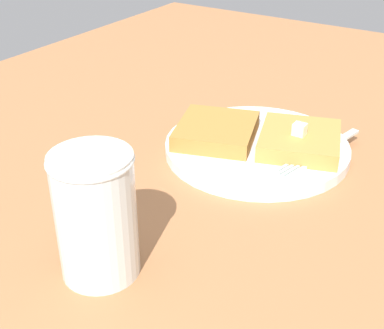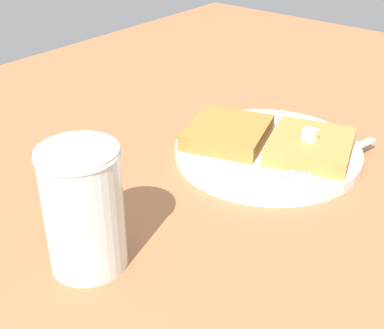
% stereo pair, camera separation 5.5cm
% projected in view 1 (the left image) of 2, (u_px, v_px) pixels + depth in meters
% --- Properties ---
extents(table_surface, '(1.05, 1.05, 0.03)m').
position_uv_depth(table_surface, '(271.00, 128.00, 0.76)').
color(table_surface, '#A06740').
rests_on(table_surface, ground).
extents(plate, '(0.23, 0.23, 0.01)m').
position_uv_depth(plate, '(257.00, 147.00, 0.66)').
color(plate, white).
rests_on(plate, table_surface).
extents(toast_slice_left, '(0.12, 0.13, 0.02)m').
position_uv_depth(toast_slice_left, '(300.00, 140.00, 0.64)').
color(toast_slice_left, '#B4843D').
rests_on(toast_slice_left, plate).
extents(toast_slice_middle, '(0.12, 0.13, 0.02)m').
position_uv_depth(toast_slice_middle, '(216.00, 131.00, 0.67)').
color(toast_slice_middle, '#A67232').
rests_on(toast_slice_middle, plate).
extents(butter_pat_primary, '(0.01, 0.01, 0.01)m').
position_uv_depth(butter_pat_primary, '(300.00, 129.00, 0.63)').
color(butter_pat_primary, '#F3F1C6').
rests_on(butter_pat_primary, toast_slice_left).
extents(fork, '(0.05, 0.16, 0.00)m').
position_uv_depth(fork, '(316.00, 154.00, 0.63)').
color(fork, silver).
rests_on(fork, plate).
extents(syrup_jar, '(0.07, 0.07, 0.12)m').
position_uv_depth(syrup_jar, '(97.00, 222.00, 0.45)').
color(syrup_jar, '#341505').
rests_on(syrup_jar, table_surface).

